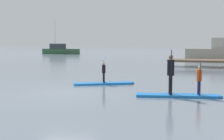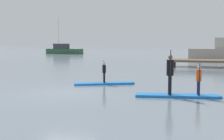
{
  "view_description": "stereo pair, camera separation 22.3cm",
  "coord_description": "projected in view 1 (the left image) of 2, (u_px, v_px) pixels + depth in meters",
  "views": [
    {
      "loc": [
        5.33,
        -12.27,
        2.26
      ],
      "look_at": [
        1.77,
        1.71,
        0.91
      ],
      "focal_mm": 48.08,
      "sensor_mm": 36.0,
      "label": 1
    },
    {
      "loc": [
        5.54,
        -12.21,
        2.26
      ],
      "look_at": [
        1.77,
        1.71,
        0.91
      ],
      "focal_mm": 48.08,
      "sensor_mm": 36.0,
      "label": 2
    }
  ],
  "objects": [
    {
      "name": "floating_dock",
      "position": [
        219.0,
        61.0,
        26.7
      ],
      "size": [
        8.89,
        2.61,
        0.66
      ],
      "color": "brown",
      "rests_on": "ground"
    },
    {
      "name": "paddleboard_far",
      "position": [
        178.0,
        96.0,
        12.38
      ],
      "size": [
        3.51,
        1.11,
        0.1
      ],
      "color": "blue",
      "rests_on": "ground"
    },
    {
      "name": "ground_plane",
      "position": [
        64.0,
        93.0,
        13.36
      ],
      "size": [
        240.0,
        240.0,
        0.0
      ],
      "primitive_type": "plane",
      "color": "slate"
    },
    {
      "name": "fishing_boat_white_large",
      "position": [
        224.0,
        52.0,
        37.86
      ],
      "size": [
        9.44,
        3.38,
        8.93
      ],
      "color": "#9E9384",
      "rests_on": "ground"
    },
    {
      "name": "paddleboard_near",
      "position": [
        104.0,
        83.0,
        15.99
      ],
      "size": [
        3.13,
        1.79,
        0.1
      ],
      "color": "blue",
      "rests_on": "ground"
    },
    {
      "name": "paddler_child_solo",
      "position": [
        104.0,
        71.0,
        15.94
      ],
      "size": [
        0.25,
        0.36,
        1.16
      ],
      "color": "black",
      "rests_on": "paddleboard_near"
    },
    {
      "name": "paddler_adult",
      "position": [
        171.0,
        72.0,
        12.31
      ],
      "size": [
        0.33,
        0.51,
        1.85
      ],
      "color": "black",
      "rests_on": "paddleboard_far"
    },
    {
      "name": "paddler_child_front",
      "position": [
        199.0,
        78.0,
        12.21
      ],
      "size": [
        0.24,
        0.41,
        1.32
      ],
      "color": "#19194C",
      "rests_on": "paddleboard_far"
    },
    {
      "name": "fishing_boat_green_midground",
      "position": [
        60.0,
        50.0,
        56.62
      ],
      "size": [
        7.27,
        2.57,
        6.76
      ],
      "color": "#2D5638",
      "rests_on": "ground"
    }
  ]
}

